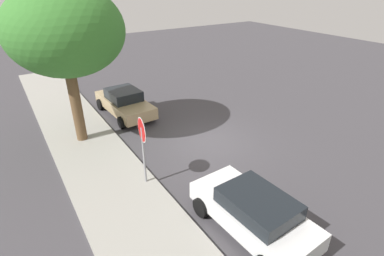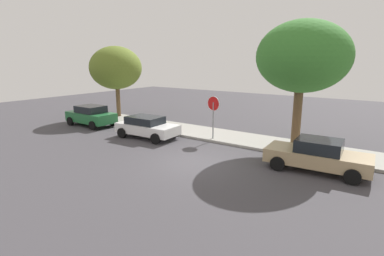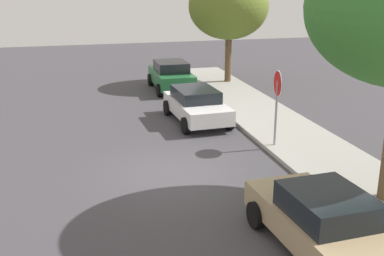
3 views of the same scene
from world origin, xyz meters
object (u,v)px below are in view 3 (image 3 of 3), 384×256
(parked_car_tan, at_px, (325,224))
(street_tree_near_corner, at_px, (229,6))
(parked_car_white, at_px, (196,105))
(stop_sign, at_px, (277,95))
(parked_car_green, at_px, (171,75))

(parked_car_tan, bearing_deg, street_tree_near_corner, 168.23)
(parked_car_tan, bearing_deg, parked_car_white, -179.77)
(stop_sign, distance_m, parked_car_tan, 6.71)
(parked_car_tan, height_order, street_tree_near_corner, street_tree_near_corner)
(stop_sign, bearing_deg, parked_car_tan, -15.05)
(stop_sign, relative_size, parked_car_tan, 0.61)
(parked_car_white, relative_size, parked_car_tan, 0.92)
(stop_sign, relative_size, parked_car_green, 0.69)
(parked_car_tan, height_order, parked_car_green, parked_car_green)
(parked_car_green, height_order, street_tree_near_corner, street_tree_near_corner)
(stop_sign, xyz_separation_m, parked_car_white, (-3.78, -1.76, -1.18))
(parked_car_green, distance_m, street_tree_near_corner, 4.80)
(stop_sign, distance_m, street_tree_near_corner, 10.86)
(parked_car_white, xyz_separation_m, street_tree_near_corner, (-6.69, 3.55, 3.43))
(parked_car_white, height_order, street_tree_near_corner, street_tree_near_corner)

